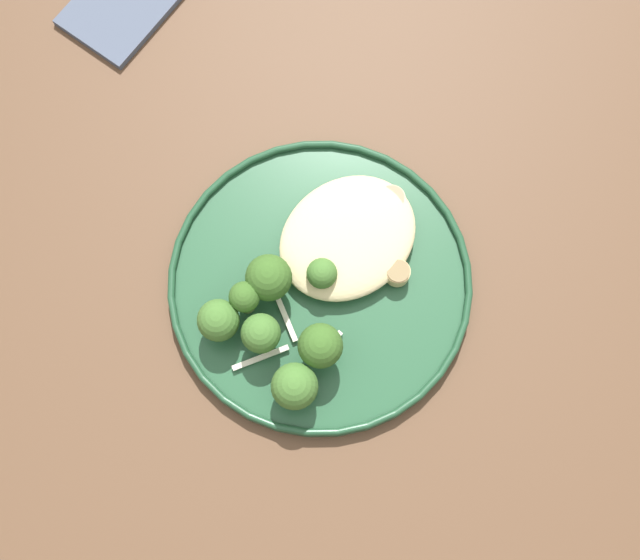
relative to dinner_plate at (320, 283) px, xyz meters
The scene contains 20 objects.
ground 0.75m from the dinner_plate, 108.90° to the left, with size 6.00×6.00×0.00m, color #2D2B28.
wooden_dining_table 0.09m from the dinner_plate, 108.90° to the left, with size 1.40×1.00×0.74m.
dinner_plate is the anchor object (origin of this frame).
noodle_bed 0.05m from the dinner_plate, 16.90° to the left, with size 0.14×0.12×0.03m.
seared_scallop_rear_pale 0.11m from the dinner_plate, ahead, with size 0.03×0.03×0.02m.
seared_scallop_on_noodles 0.05m from the dinner_plate, ahead, with size 0.04×0.04×0.01m.
seared_scallop_center_golden 0.07m from the dinner_plate, 35.41° to the right, with size 0.02×0.02×0.02m.
seared_scallop_tilted_round 0.08m from the dinner_plate, 28.63° to the left, with size 0.03×0.03×0.02m.
seared_scallop_half_hidden 0.04m from the dinner_plate, 27.38° to the left, with size 0.03×0.03×0.02m.
seared_scallop_large_seared 0.07m from the dinner_plate, 49.90° to the left, with size 0.03×0.03×0.01m.
broccoli_floret_tall_stalk 0.06m from the dinner_plate, 141.24° to the left, with size 0.04×0.04×0.06m.
broccoli_floret_left_leaning 0.11m from the dinner_plate, 167.19° to the left, with size 0.04×0.04×0.05m.
broccoli_floret_right_tilted 0.03m from the dinner_plate, ahead, with size 0.03×0.03×0.04m.
broccoli_floret_rear_charred 0.08m from the dinner_plate, 130.00° to the right, with size 0.04×0.04×0.06m.
broccoli_floret_beside_noodles 0.08m from the dinner_plate, 160.24° to the left, with size 0.03×0.03×0.05m.
broccoli_floret_near_rim 0.08m from the dinner_plate, behind, with size 0.04×0.04×0.05m.
broccoli_floret_center_pile 0.11m from the dinner_plate, 142.56° to the right, with size 0.04×0.04×0.05m.
onion_sliver_pale_crescent 0.06m from the dinner_plate, 123.72° to the right, with size 0.04×0.01×0.00m, color silver.
onion_sliver_short_strip 0.05m from the dinner_plate, behind, with size 0.05×0.01×0.00m, color silver.
onion_sliver_long_sliver 0.09m from the dinner_plate, 167.21° to the right, with size 0.06×0.01×0.00m, color silver.
Camera 1 is at (-0.12, -0.18, 1.54)m, focal length 47.96 mm.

